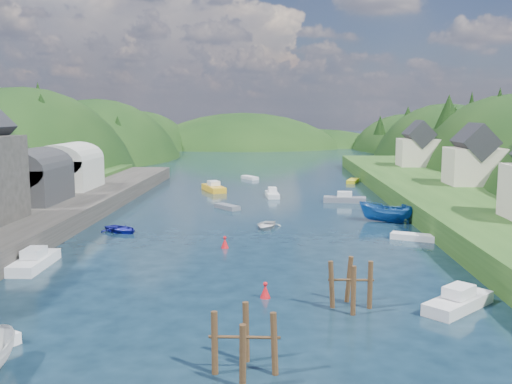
{
  "coord_description": "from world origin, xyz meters",
  "views": [
    {
      "loc": [
        2.24,
        -30.5,
        12.23
      ],
      "look_at": [
        0.0,
        28.0,
        4.0
      ],
      "focal_mm": 40.0,
      "sensor_mm": 36.0,
      "label": 1
    }
  ],
  "objects_px": {
    "channel_buoy_far": "(225,243)",
    "piling_cluster_near": "(245,349)",
    "channel_buoy_near": "(265,291)",
    "piling_cluster_far": "(351,289)"
  },
  "relations": [
    {
      "from": "channel_buoy_far",
      "to": "piling_cluster_near",
      "type": "bearing_deg",
      "value": -82.61
    },
    {
      "from": "channel_buoy_near",
      "to": "piling_cluster_far",
      "type": "bearing_deg",
      "value": -18.31
    },
    {
      "from": "piling_cluster_near",
      "to": "channel_buoy_far",
      "type": "distance_m",
      "value": 25.25
    },
    {
      "from": "piling_cluster_near",
      "to": "piling_cluster_far",
      "type": "height_order",
      "value": "piling_cluster_far"
    },
    {
      "from": "piling_cluster_near",
      "to": "channel_buoy_near",
      "type": "height_order",
      "value": "piling_cluster_near"
    },
    {
      "from": "channel_buoy_near",
      "to": "channel_buoy_far",
      "type": "relative_size",
      "value": 1.0
    },
    {
      "from": "piling_cluster_near",
      "to": "channel_buoy_far",
      "type": "height_order",
      "value": "piling_cluster_near"
    },
    {
      "from": "piling_cluster_far",
      "to": "channel_buoy_near",
      "type": "distance_m",
      "value": 5.74
    },
    {
      "from": "channel_buoy_far",
      "to": "channel_buoy_near",
      "type": "bearing_deg",
      "value": -74.05
    },
    {
      "from": "channel_buoy_near",
      "to": "channel_buoy_far",
      "type": "xyz_separation_m",
      "value": [
        -3.97,
        13.9,
        0.0
      ]
    }
  ]
}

